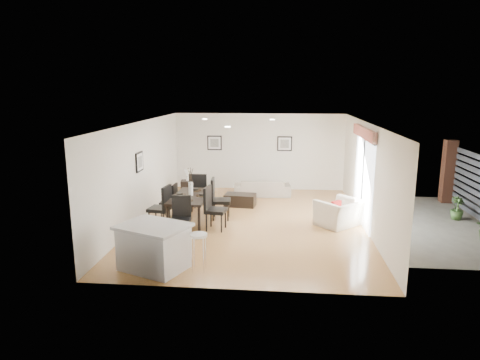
# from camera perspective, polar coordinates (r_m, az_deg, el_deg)

# --- Properties ---
(ground) EXTENTS (8.00, 8.00, 0.00)m
(ground) POSITION_cam_1_polar(r_m,az_deg,el_deg) (11.69, 1.47, -5.63)
(ground) COLOR tan
(ground) RESTS_ON ground
(wall_back) EXTENTS (6.00, 0.04, 2.70)m
(wall_back) POSITION_cam_1_polar(r_m,az_deg,el_deg) (15.29, 2.56, 3.80)
(wall_back) COLOR white
(wall_back) RESTS_ON ground
(wall_front) EXTENTS (6.00, 0.04, 2.70)m
(wall_front) POSITION_cam_1_polar(r_m,az_deg,el_deg) (7.49, -0.67, -5.10)
(wall_front) COLOR white
(wall_front) RESTS_ON ground
(wall_left) EXTENTS (0.04, 8.00, 2.70)m
(wall_left) POSITION_cam_1_polar(r_m,az_deg,el_deg) (11.94, -13.02, 1.12)
(wall_left) COLOR white
(wall_left) RESTS_ON ground
(wall_right) EXTENTS (0.04, 8.00, 2.70)m
(wall_right) POSITION_cam_1_polar(r_m,az_deg,el_deg) (11.54, 16.53, 0.56)
(wall_right) COLOR white
(wall_right) RESTS_ON ground
(ceiling) EXTENTS (6.00, 8.00, 0.02)m
(ceiling) POSITION_cam_1_polar(r_m,az_deg,el_deg) (11.17, 1.54, 7.68)
(ceiling) COLOR white
(ceiling) RESTS_ON wall_back
(sofa) EXTENTS (1.95, 0.92, 0.55)m
(sofa) POSITION_cam_1_polar(r_m,az_deg,el_deg) (14.46, 2.96, -1.03)
(sofa) COLOR gray
(sofa) RESTS_ON ground
(armchair) EXTENTS (1.43, 1.42, 0.70)m
(armchair) POSITION_cam_1_polar(r_m,az_deg,el_deg) (11.60, 13.10, -4.29)
(armchair) COLOR beige
(armchair) RESTS_ON ground
(courtyard_plant_b) EXTENTS (0.43, 0.43, 0.64)m
(courtyard_plant_b) POSITION_cam_1_polar(r_m,az_deg,el_deg) (13.27, 26.96, -3.39)
(courtyard_plant_b) COLOR #3B5C27
(courtyard_plant_b) RESTS_ON ground
(dining_table) EXTENTS (0.97, 1.87, 0.77)m
(dining_table) POSITION_cam_1_polar(r_m,az_deg,el_deg) (11.48, -6.55, -2.43)
(dining_table) COLOR black
(dining_table) RESTS_ON ground
(dining_chair_wnear) EXTENTS (0.58, 0.58, 1.13)m
(dining_chair_wnear) POSITION_cam_1_polar(r_m,az_deg,el_deg) (11.20, -10.28, -3.25)
(dining_chair_wnear) COLOR black
(dining_chair_wnear) RESTS_ON ground
(dining_chair_wfar) EXTENTS (0.45, 0.45, 0.96)m
(dining_chair_wfar) POSITION_cam_1_polar(r_m,az_deg,el_deg) (12.11, -9.13, -2.50)
(dining_chair_wfar) COLOR black
(dining_chair_wfar) RESTS_ON ground
(dining_chair_enear) EXTENTS (0.57, 0.57, 1.13)m
(dining_chair_enear) POSITION_cam_1_polar(r_m,az_deg,el_deg) (10.96, -3.72, -3.44)
(dining_chair_enear) COLOR black
(dining_chair_enear) RESTS_ON ground
(dining_chair_efar) EXTENTS (0.55, 0.55, 1.15)m
(dining_chair_efar) POSITION_cam_1_polar(r_m,az_deg,el_deg) (11.82, -3.04, -2.21)
(dining_chair_efar) COLOR black
(dining_chair_efar) RESTS_ON ground
(dining_chair_head) EXTENTS (0.50, 0.50, 1.04)m
(dining_chair_head) POSITION_cam_1_polar(r_m,az_deg,el_deg) (10.44, -7.88, -4.61)
(dining_chair_head) COLOR black
(dining_chair_head) RESTS_ON ground
(dining_chair_foot) EXTENTS (0.53, 0.53, 1.15)m
(dining_chair_foot) POSITION_cam_1_polar(r_m,az_deg,el_deg) (12.58, -5.49, -1.36)
(dining_chair_foot) COLOR black
(dining_chair_foot) RESTS_ON ground
(vase) EXTENTS (0.97, 1.48, 0.75)m
(vase) POSITION_cam_1_polar(r_m,az_deg,el_deg) (11.39, -6.60, -0.55)
(vase) COLOR white
(vase) RESTS_ON dining_table
(coffee_table) EXTENTS (0.99, 0.65, 0.37)m
(coffee_table) POSITION_cam_1_polar(r_m,az_deg,el_deg) (13.22, 0.02, -2.67)
(coffee_table) COLOR black
(coffee_table) RESTS_ON ground
(side_table) EXTENTS (0.47, 0.47, 0.57)m
(side_table) POSITION_cam_1_polar(r_m,az_deg,el_deg) (14.35, -6.99, -1.17)
(side_table) COLOR black
(side_table) RESTS_ON ground
(table_lamp) EXTENTS (0.20, 0.20, 0.37)m
(table_lamp) POSITION_cam_1_polar(r_m,az_deg,el_deg) (14.24, -7.04, 0.88)
(table_lamp) COLOR white
(table_lamp) RESTS_ON side_table
(cushion) EXTENTS (0.29, 0.27, 0.30)m
(cushion) POSITION_cam_1_polar(r_m,az_deg,el_deg) (11.44, 12.71, -3.46)
(cushion) COLOR maroon
(cushion) RESTS_ON armchair
(kitchen_island) EXTENTS (1.60, 1.44, 0.92)m
(kitchen_island) POSITION_cam_1_polar(r_m,az_deg,el_deg) (8.83, -11.40, -8.69)
(kitchen_island) COLOR silver
(kitchen_island) RESTS_ON ground
(bar_stool) EXTENTS (0.35, 0.35, 0.76)m
(bar_stool) POSITION_cam_1_polar(r_m,az_deg,el_deg) (8.55, -5.55, -7.84)
(bar_stool) COLOR silver
(bar_stool) RESTS_ON ground
(framed_print_back_left) EXTENTS (0.52, 0.04, 0.52)m
(framed_print_back_left) POSITION_cam_1_polar(r_m,az_deg,el_deg) (15.38, -3.42, 4.96)
(framed_print_back_left) COLOR black
(framed_print_back_left) RESTS_ON wall_back
(framed_print_back_right) EXTENTS (0.52, 0.04, 0.52)m
(framed_print_back_right) POSITION_cam_1_polar(r_m,az_deg,el_deg) (15.20, 5.97, 4.83)
(framed_print_back_right) COLOR black
(framed_print_back_right) RESTS_ON wall_back
(framed_print_left_wall) EXTENTS (0.04, 0.52, 0.52)m
(framed_print_left_wall) POSITION_cam_1_polar(r_m,az_deg,el_deg) (11.69, -13.25, 2.38)
(framed_print_left_wall) COLOR black
(framed_print_left_wall) RESTS_ON wall_left
(sliding_door) EXTENTS (0.12, 2.70, 2.57)m
(sliding_door) POSITION_cam_1_polar(r_m,az_deg,el_deg) (11.77, 16.14, 2.36)
(sliding_door) COLOR white
(sliding_door) RESTS_ON wall_right
(courtyard) EXTENTS (6.00, 6.00, 2.00)m
(courtyard) POSITION_cam_1_polar(r_m,az_deg,el_deg) (13.40, 29.11, -0.80)
(courtyard) COLOR gray
(courtyard) RESTS_ON ground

